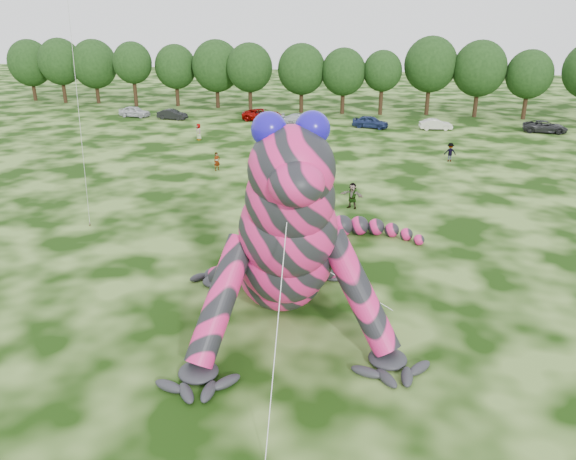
% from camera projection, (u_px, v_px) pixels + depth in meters
% --- Properties ---
extents(ground, '(240.00, 240.00, 0.00)m').
position_uv_depth(ground, '(283.00, 314.00, 26.46)').
color(ground, '#16330A').
rests_on(ground, ground).
extents(inflatable_gecko, '(22.49, 24.45, 10.02)m').
position_uv_depth(inflatable_gecko, '(278.00, 201.00, 26.33)').
color(inflatable_gecko, '#D9206D').
rests_on(inflatable_gecko, ground).
extents(tree_0, '(6.91, 6.22, 9.51)m').
position_uv_depth(tree_0, '(31.00, 70.00, 89.47)').
color(tree_0, black).
rests_on(tree_0, ground).
extents(tree_1, '(6.74, 6.07, 9.81)m').
position_uv_depth(tree_1, '(61.00, 71.00, 87.12)').
color(tree_1, black).
rests_on(tree_1, ground).
extents(tree_2, '(7.04, 6.34, 9.64)m').
position_uv_depth(tree_2, '(95.00, 72.00, 86.75)').
color(tree_2, black).
rests_on(tree_2, ground).
extents(tree_3, '(5.81, 5.23, 9.44)m').
position_uv_depth(tree_3, '(134.00, 74.00, 83.80)').
color(tree_3, black).
rests_on(tree_3, ground).
extents(tree_4, '(6.22, 5.60, 9.06)m').
position_uv_depth(tree_4, '(176.00, 75.00, 84.17)').
color(tree_4, black).
rests_on(tree_4, ground).
extents(tree_5, '(7.16, 6.44, 9.80)m').
position_uv_depth(tree_5, '(217.00, 74.00, 82.50)').
color(tree_5, black).
rests_on(tree_5, ground).
extents(tree_6, '(6.52, 5.86, 9.49)m').
position_uv_depth(tree_6, '(250.00, 77.00, 79.87)').
color(tree_6, black).
rests_on(tree_6, ground).
extents(tree_7, '(6.68, 6.01, 9.48)m').
position_uv_depth(tree_7, '(301.00, 78.00, 78.51)').
color(tree_7, black).
rests_on(tree_7, ground).
extents(tree_8, '(6.14, 5.53, 8.94)m').
position_uv_depth(tree_8, '(343.00, 81.00, 77.61)').
color(tree_8, black).
rests_on(tree_8, ground).
extents(tree_9, '(5.27, 4.74, 8.68)m').
position_uv_depth(tree_9, '(382.00, 83.00, 76.95)').
color(tree_9, black).
rests_on(tree_9, ground).
extents(tree_10, '(7.09, 6.38, 10.50)m').
position_uv_depth(tree_10, '(430.00, 76.00, 76.50)').
color(tree_10, black).
rests_on(tree_10, ground).
extents(tree_11, '(7.01, 6.31, 10.07)m').
position_uv_depth(tree_11, '(479.00, 79.00, 74.97)').
color(tree_11, black).
rests_on(tree_11, ground).
extents(tree_12, '(5.99, 5.39, 8.97)m').
position_uv_depth(tree_12, '(528.00, 85.00, 73.52)').
color(tree_12, black).
rests_on(tree_12, ground).
extents(car_0, '(4.42, 2.09, 1.46)m').
position_uv_depth(car_0, '(134.00, 112.00, 76.47)').
color(car_0, silver).
rests_on(car_0, ground).
extents(car_1, '(4.18, 1.88, 1.33)m').
position_uv_depth(car_1, '(172.00, 114.00, 74.65)').
color(car_1, black).
rests_on(car_1, ground).
extents(car_2, '(5.70, 3.19, 1.50)m').
position_uv_depth(car_2, '(263.00, 115.00, 74.00)').
color(car_2, '#7E0503').
rests_on(car_2, ground).
extents(car_3, '(5.52, 3.02, 1.52)m').
position_uv_depth(car_3, '(302.00, 120.00, 70.34)').
color(car_3, '#B0B8BB').
rests_on(car_3, ground).
extents(car_4, '(4.68, 2.64, 1.50)m').
position_uv_depth(car_4, '(371.00, 122.00, 69.10)').
color(car_4, navy).
rests_on(car_4, ground).
extents(car_5, '(4.09, 2.03, 1.29)m').
position_uv_depth(car_5, '(436.00, 124.00, 68.06)').
color(car_5, silver).
rests_on(car_5, ground).
extents(car_6, '(5.14, 2.62, 1.39)m').
position_uv_depth(car_6, '(545.00, 127.00, 66.46)').
color(car_6, '#252527').
rests_on(car_6, ground).
extents(spectator_1, '(0.97, 1.06, 1.76)m').
position_uv_depth(spectator_1, '(306.00, 167.00, 48.25)').
color(spectator_1, gray).
rests_on(spectator_1, ground).
extents(spectator_4, '(1.01, 1.04, 1.80)m').
position_uv_depth(spectator_4, '(199.00, 132.00, 62.55)').
color(spectator_4, gray).
rests_on(spectator_4, ground).
extents(spectator_2, '(1.23, 0.81, 1.79)m').
position_uv_depth(spectator_2, '(450.00, 152.00, 53.39)').
color(spectator_2, gray).
rests_on(spectator_2, ground).
extents(spectator_0, '(0.70, 0.71, 1.65)m').
position_uv_depth(spectator_0, '(217.00, 161.00, 50.35)').
color(spectator_0, gray).
rests_on(spectator_0, ground).
extents(spectator_5, '(1.84, 1.07, 1.89)m').
position_uv_depth(spectator_5, '(352.00, 196.00, 40.54)').
color(spectator_5, gray).
rests_on(spectator_5, ground).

